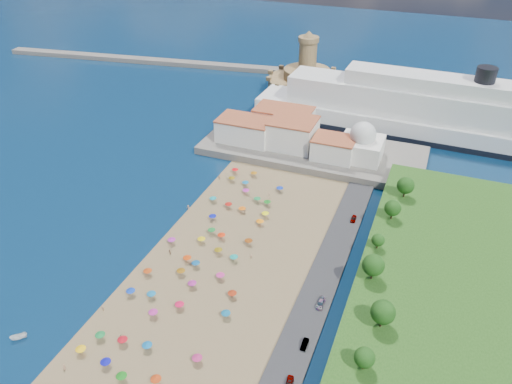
% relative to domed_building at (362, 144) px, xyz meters
% --- Properties ---
extents(ground, '(700.00, 700.00, 0.00)m').
position_rel_domed_building_xyz_m(ground, '(-30.00, -71.00, -8.97)').
color(ground, '#071938').
rests_on(ground, ground).
extents(terrace, '(90.00, 36.00, 3.00)m').
position_rel_domed_building_xyz_m(terrace, '(-20.00, 2.00, -7.47)').
color(terrace, '#59544C').
rests_on(terrace, ground).
extents(jetty, '(18.00, 70.00, 2.40)m').
position_rel_domed_building_xyz_m(jetty, '(-42.00, 37.00, -7.77)').
color(jetty, '#59544C').
rests_on(jetty, ground).
extents(breakwater, '(199.03, 34.77, 2.60)m').
position_rel_domed_building_xyz_m(breakwater, '(-140.00, 82.00, -7.67)').
color(breakwater, '#59544C').
rests_on(breakwater, ground).
extents(waterfront_buildings, '(57.00, 29.00, 11.00)m').
position_rel_domed_building_xyz_m(waterfront_buildings, '(-33.05, 2.64, -1.10)').
color(waterfront_buildings, silver).
rests_on(waterfront_buildings, terrace).
extents(domed_building, '(16.00, 16.00, 15.00)m').
position_rel_domed_building_xyz_m(domed_building, '(0.00, 0.00, 0.00)').
color(domed_building, silver).
rests_on(domed_building, terrace).
extents(fortress, '(40.00, 40.00, 32.40)m').
position_rel_domed_building_xyz_m(fortress, '(-42.00, 67.00, -2.29)').
color(fortress, '#A38251').
rests_on(fortress, ground).
extents(cruise_ship, '(152.04, 26.73, 33.10)m').
position_rel_domed_building_xyz_m(cruise_ship, '(20.06, 36.72, 0.83)').
color(cruise_ship, black).
rests_on(cruise_ship, ground).
extents(beach_parasols, '(30.70, 114.62, 2.20)m').
position_rel_domed_building_xyz_m(beach_parasols, '(-31.18, -81.72, -6.83)').
color(beach_parasols, gray).
rests_on(beach_parasols, beach).
extents(beachgoers, '(30.65, 91.58, 1.89)m').
position_rel_domed_building_xyz_m(beachgoers, '(-35.14, -74.52, -7.85)').
color(beachgoers, tan).
rests_on(beachgoers, beach).
extents(moored_boats, '(7.32, 20.34, 1.58)m').
position_rel_domed_building_xyz_m(moored_boats, '(-58.29, -125.81, -8.22)').
color(moored_boats, white).
rests_on(moored_boats, ground).
extents(parked_cars, '(2.05, 71.60, 1.34)m').
position_rel_domed_building_xyz_m(parked_cars, '(6.00, -80.64, -7.62)').
color(parked_cars, gray).
rests_on(parked_cars, promenade).
extents(hillside_trees, '(14.45, 106.10, 7.57)m').
position_rel_domed_building_xyz_m(hillside_trees, '(18.47, -75.85, 1.17)').
color(hillside_trees, '#382314').
rests_on(hillside_trees, hillside).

